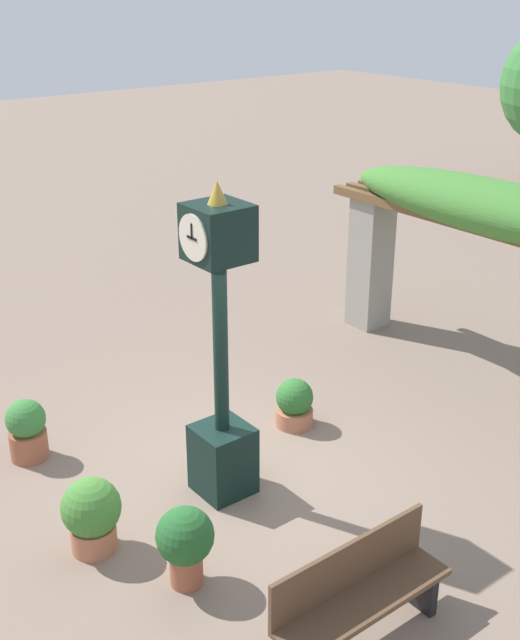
{
  "coord_description": "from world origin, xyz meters",
  "views": [
    {
      "loc": [
        6.11,
        -4.28,
        5.12
      ],
      "look_at": [
        0.14,
        0.36,
        1.87
      ],
      "focal_mm": 45.0,
      "sensor_mm": 36.0,
      "label": 1
    }
  ],
  "objects_px": {
    "potted_plant_far_right": "(185,541)",
    "park_bench": "(359,594)",
    "pedestal_clock": "(221,365)",
    "potted_plant_far_left": "(294,403)",
    "potted_plant_near_left": "(27,429)",
    "potted_plant_near_right": "(92,514)"
  },
  "relations": [
    {
      "from": "potted_plant_far_right",
      "to": "park_bench",
      "type": "distance_m",
      "value": 1.62
    },
    {
      "from": "pedestal_clock",
      "to": "park_bench",
      "type": "distance_m",
      "value": 2.64
    },
    {
      "from": "potted_plant_far_left",
      "to": "potted_plant_far_right",
      "type": "height_order",
      "value": "potted_plant_far_right"
    },
    {
      "from": "pedestal_clock",
      "to": "potted_plant_far_right",
      "type": "relative_size",
      "value": 4.28
    },
    {
      "from": "pedestal_clock",
      "to": "park_bench",
      "type": "height_order",
      "value": "pedestal_clock"
    },
    {
      "from": "potted_plant_far_left",
      "to": "park_bench",
      "type": "relative_size",
      "value": 0.37
    },
    {
      "from": "potted_plant_near_left",
      "to": "potted_plant_near_right",
      "type": "bearing_deg",
      "value": -4.63
    },
    {
      "from": "potted_plant_near_left",
      "to": "potted_plant_far_left",
      "type": "bearing_deg",
      "value": 65.52
    },
    {
      "from": "park_bench",
      "to": "potted_plant_far_left",
      "type": "bearing_deg",
      "value": 58.66
    },
    {
      "from": "potted_plant_far_right",
      "to": "potted_plant_near_right",
      "type": "bearing_deg",
      "value": -154.74
    },
    {
      "from": "potted_plant_near_left",
      "to": "potted_plant_far_right",
      "type": "relative_size",
      "value": 0.93
    },
    {
      "from": "potted_plant_near_right",
      "to": "potted_plant_far_right",
      "type": "height_order",
      "value": "potted_plant_far_right"
    },
    {
      "from": "potted_plant_near_right",
      "to": "potted_plant_far_right",
      "type": "relative_size",
      "value": 0.97
    },
    {
      "from": "potted_plant_near_left",
      "to": "potted_plant_near_right",
      "type": "height_order",
      "value": "potted_plant_near_right"
    },
    {
      "from": "pedestal_clock",
      "to": "potted_plant_near_right",
      "type": "bearing_deg",
      "value": -88.94
    },
    {
      "from": "park_bench",
      "to": "potted_plant_near_left",
      "type": "bearing_deg",
      "value": 104.04
    },
    {
      "from": "potted_plant_far_left",
      "to": "potted_plant_far_right",
      "type": "bearing_deg",
      "value": -59.05
    },
    {
      "from": "potted_plant_near_right",
      "to": "potted_plant_far_left",
      "type": "relative_size",
      "value": 1.25
    },
    {
      "from": "potted_plant_near_left",
      "to": "potted_plant_far_left",
      "type": "distance_m",
      "value": 3.17
    },
    {
      "from": "pedestal_clock",
      "to": "potted_plant_near_left",
      "type": "xyz_separation_m",
      "value": [
        -1.89,
        -1.4,
        -1.13
      ]
    },
    {
      "from": "potted_plant_near_right",
      "to": "potted_plant_far_right",
      "type": "bearing_deg",
      "value": 25.26
    },
    {
      "from": "potted_plant_near_left",
      "to": "park_bench",
      "type": "distance_m",
      "value": 4.42
    }
  ]
}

